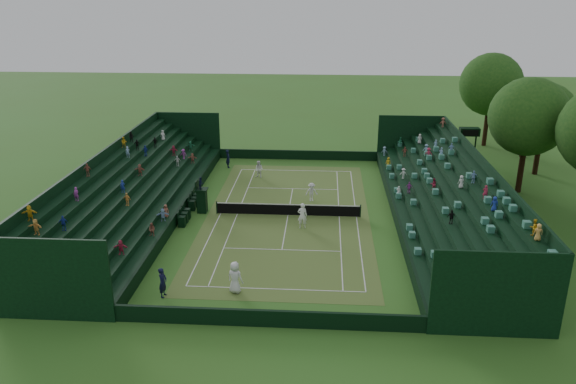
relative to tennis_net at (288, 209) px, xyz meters
name	(u,v)px	position (x,y,z in m)	size (l,w,h in m)	color
ground	(288,215)	(0.00, 0.00, -0.53)	(160.00, 160.00, 0.00)	#37641F
court_surface	(288,215)	(0.00, 0.00, -0.52)	(12.97, 26.77, 0.01)	#367527
perimeter_wall_north	(298,155)	(0.00, 15.88, -0.03)	(17.17, 0.20, 1.00)	black
perimeter_wall_south	(268,318)	(0.00, -15.88, -0.03)	(17.17, 0.20, 1.00)	black
perimeter_wall_east	(395,212)	(8.48, 0.00, -0.03)	(0.20, 31.77, 1.00)	black
perimeter_wall_west	(184,207)	(-8.48, 0.00, -0.03)	(0.20, 31.77, 1.00)	black
north_grandstand	(449,201)	(12.66, 0.00, 1.02)	(6.60, 32.00, 4.90)	black
south_grandstand	(132,194)	(-12.66, 0.00, 1.02)	(6.60, 32.00, 4.90)	black
tennis_net	(288,209)	(0.00, 0.00, 0.00)	(11.67, 0.10, 1.06)	black
scoreboard_tower	(469,133)	(17.75, 16.00, 2.62)	(2.00, 1.00, 3.70)	black
tree_row	(547,114)	(22.64, 9.24, 6.10)	(10.54, 35.03, 10.66)	black
umpire_chair	(202,197)	(-7.03, 0.24, 0.76)	(0.96, 0.96, 3.01)	black
courtside_chairs	(189,209)	(-7.97, -0.31, -0.08)	(0.55, 5.52, 1.19)	black
player_near_west	(235,277)	(-2.34, -12.39, 0.47)	(0.97, 0.63, 1.99)	silver
player_near_east	(302,216)	(1.25, -2.46, 0.48)	(0.74, 0.48, 2.02)	white
player_far_west	(259,169)	(-3.42, 9.46, 0.31)	(0.81, 0.63, 1.67)	white
player_far_east	(312,192)	(1.79, 3.41, 0.29)	(1.05, 0.61, 1.63)	silver
line_judge_north	(228,159)	(-6.95, 12.50, 0.41)	(0.69, 0.45, 1.88)	black
line_judge_south	(163,282)	(-6.51, -13.15, 0.40)	(0.68, 0.44, 1.85)	black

